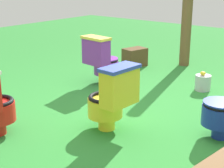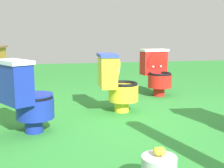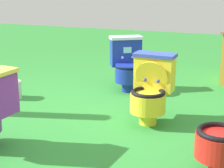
{
  "view_description": "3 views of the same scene",
  "coord_description": "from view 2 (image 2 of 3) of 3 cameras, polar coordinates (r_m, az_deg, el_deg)",
  "views": [
    {
      "loc": [
        3.29,
        2.32,
        1.62
      ],
      "look_at": [
        0.32,
        -0.07,
        0.41
      ],
      "focal_mm": 57.53,
      "sensor_mm": 36.0,
      "label": 1
    },
    {
      "loc": [
        -2.84,
        0.92,
        0.95
      ],
      "look_at": [
        0.54,
        0.19,
        0.36
      ],
      "focal_mm": 46.5,
      "sensor_mm": 36.0,
      "label": 2
    },
    {
      "loc": [
        1.53,
        -3.49,
        1.48
      ],
      "look_at": [
        0.18,
        0.04,
        0.4
      ],
      "focal_mm": 59.39,
      "sensor_mm": 36.0,
      "label": 3
    }
  ],
  "objects": [
    {
      "name": "ground",
      "position": [
        3.13,
        5.55,
        -8.06
      ],
      "size": [
        14.0,
        14.0,
        0.0
      ],
      "primitive_type": "plane",
      "color": "#2D8433"
    },
    {
      "name": "toilet_blue",
      "position": [
        2.88,
        -16.56,
        -2.37
      ],
      "size": [
        0.6,
        0.63,
        0.73
      ],
      "rotation": [
        0.0,
        0.0,
        3.69
      ],
      "color": "#192D9E",
      "rests_on": "ground"
    },
    {
      "name": "toilet_yellow",
      "position": [
        3.56,
        0.79,
        0.32
      ],
      "size": [
        0.44,
        0.51,
        0.73
      ],
      "rotation": [
        0.0,
        0.0,
        3.09
      ],
      "color": "yellow",
      "rests_on": "ground"
    },
    {
      "name": "toilet_red",
      "position": [
        4.64,
        8.82,
        2.39
      ],
      "size": [
        0.55,
        0.48,
        0.73
      ],
      "rotation": [
        0.0,
        0.0,
        1.74
      ],
      "color": "red",
      "rests_on": "ground"
    }
  ]
}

